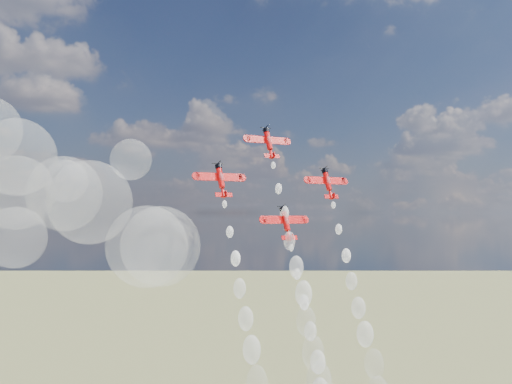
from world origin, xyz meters
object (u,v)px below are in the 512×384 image
object	(u,v)px
plane_lead	(269,142)
plane_left	(221,180)
plane_right	(328,183)
plane_slot	(286,222)

from	to	relation	value
plane_lead	plane_left	bearing A→B (deg)	-165.58
plane_right	plane_left	bearing A→B (deg)	180.00
plane_lead	plane_slot	size ratio (longest dim) A/B	1.00
plane_right	plane_slot	distance (m)	19.14
plane_left	plane_slot	xyz separation A→B (m)	(15.68, -4.03, -10.21)
plane_lead	plane_left	xyz separation A→B (m)	(-15.68, -4.03, -10.21)
plane_left	plane_right	bearing A→B (deg)	0.00
plane_left	plane_right	size ratio (longest dim) A/B	1.00
plane_lead	plane_right	xyz separation A→B (m)	(15.68, -4.03, -10.21)
plane_slot	plane_left	bearing A→B (deg)	165.58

